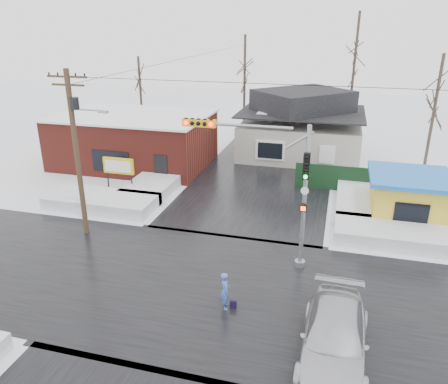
% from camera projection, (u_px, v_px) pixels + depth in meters
% --- Properties ---
extents(ground, '(120.00, 120.00, 0.00)m').
position_uv_depth(ground, '(203.00, 288.00, 19.59)').
color(ground, white).
rests_on(ground, ground).
extents(road_ns, '(10.00, 120.00, 0.02)m').
position_uv_depth(road_ns, '(203.00, 288.00, 19.58)').
color(road_ns, black).
rests_on(road_ns, ground).
extents(road_ew, '(120.00, 10.00, 0.02)m').
position_uv_depth(road_ew, '(203.00, 288.00, 19.58)').
color(road_ew, black).
rests_on(road_ew, ground).
extents(snowbank_nw, '(7.00, 3.00, 0.80)m').
position_uv_depth(snowbank_nw, '(102.00, 201.00, 27.91)').
color(snowbank_nw, white).
rests_on(snowbank_nw, ground).
extents(snowbank_ne, '(7.00, 3.00, 0.80)m').
position_uv_depth(snowbank_ne, '(401.00, 235.00, 23.54)').
color(snowbank_ne, white).
rests_on(snowbank_ne, ground).
extents(snowbank_nside_w, '(3.00, 8.00, 0.80)m').
position_uv_depth(snowbank_nside_w, '(161.00, 179.00, 31.92)').
color(snowbank_nside_w, white).
rests_on(snowbank_nside_w, ground).
extents(snowbank_nside_e, '(3.00, 8.00, 0.80)m').
position_uv_depth(snowbank_nside_e, '(360.00, 197.00, 28.52)').
color(snowbank_nside_e, white).
rests_on(snowbank_nside_e, ground).
extents(traffic_signal, '(6.05, 0.68, 7.00)m').
position_uv_depth(traffic_signal, '(271.00, 176.00, 19.99)').
color(traffic_signal, gray).
rests_on(traffic_signal, ground).
extents(utility_pole, '(3.15, 0.44, 9.00)m').
position_uv_depth(utility_pole, '(77.00, 145.00, 22.78)').
color(utility_pole, '#382619').
rests_on(utility_pole, ground).
extents(brick_building, '(12.20, 8.20, 4.12)m').
position_uv_depth(brick_building, '(134.00, 139.00, 35.86)').
color(brick_building, maroon).
rests_on(brick_building, ground).
extents(marquee_sign, '(2.20, 0.21, 2.55)m').
position_uv_depth(marquee_sign, '(119.00, 167.00, 29.59)').
color(marquee_sign, black).
rests_on(marquee_sign, ground).
extents(house, '(10.40, 8.40, 5.76)m').
position_uv_depth(house, '(301.00, 126.00, 37.89)').
color(house, '#A9A599').
rests_on(house, ground).
extents(kiosk, '(4.60, 4.60, 2.88)m').
position_uv_depth(kiosk, '(407.00, 197.00, 25.72)').
color(kiosk, gold).
rests_on(kiosk, ground).
extents(fence, '(8.00, 0.12, 1.80)m').
position_uv_depth(fence, '(353.00, 180.00, 30.25)').
color(fence, black).
rests_on(fence, ground).
extents(tree_far_left, '(3.00, 3.00, 10.00)m').
position_uv_depth(tree_far_left, '(245.00, 57.00, 40.99)').
color(tree_far_left, '#332821').
rests_on(tree_far_left, ground).
extents(tree_far_mid, '(3.00, 3.00, 12.00)m').
position_uv_depth(tree_far_mid, '(357.00, 40.00, 39.78)').
color(tree_far_mid, '#332821').
rests_on(tree_far_mid, ground).
extents(tree_far_right, '(3.00, 3.00, 9.00)m').
position_uv_depth(tree_far_right, '(440.00, 79.00, 32.01)').
color(tree_far_right, '#332821').
rests_on(tree_far_right, ground).
extents(tree_far_west, '(3.00, 3.00, 8.00)m').
position_uv_depth(tree_far_west, '(139.00, 74.00, 42.21)').
color(tree_far_west, '#332821').
rests_on(tree_far_west, ground).
extents(pedestrian, '(0.60, 0.71, 1.66)m').
position_uv_depth(pedestrian, '(225.00, 291.00, 17.92)').
color(pedestrian, '#4460BE').
rests_on(pedestrian, ground).
extents(car, '(2.43, 5.70, 1.64)m').
position_uv_depth(car, '(334.00, 338.00, 15.28)').
color(car, silver).
rests_on(car, ground).
extents(shopping_bag, '(0.29, 0.14, 0.35)m').
position_uv_depth(shopping_bag, '(233.00, 305.00, 18.13)').
color(shopping_bag, black).
rests_on(shopping_bag, ground).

